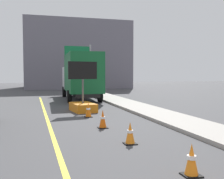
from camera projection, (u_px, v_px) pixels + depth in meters
name	position (u px, v px, depth m)	size (l,w,h in m)	color
lane_center_stripe	(63.00, 166.00, 6.17)	(0.14, 36.00, 0.01)	yellow
arrow_board_trailer	(83.00, 103.00, 14.95)	(1.60, 1.92, 2.70)	orange
box_truck	(81.00, 76.00, 21.39)	(2.69, 7.96, 3.50)	black
highway_guide_sign	(83.00, 60.00, 28.31)	(2.78, 0.39, 5.00)	gray
far_building_block	(75.00, 56.00, 39.14)	(13.89, 9.60, 8.97)	slate
traffic_cone_near_sign	(192.00, 160.00, 5.59)	(0.36, 0.36, 0.67)	black
traffic_cone_mid_lane	(130.00, 133.00, 8.10)	(0.36, 0.36, 0.66)	black
traffic_cone_far_lane	(103.00, 119.00, 10.43)	(0.36, 0.36, 0.70)	black
traffic_cone_curbside	(88.00, 110.00, 13.02)	(0.36, 0.36, 0.69)	black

